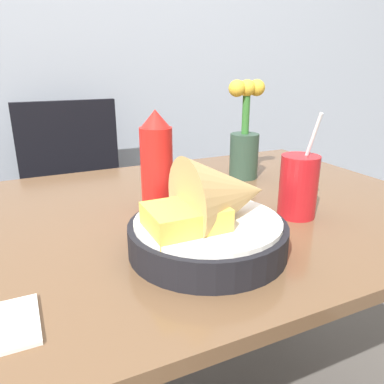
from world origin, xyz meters
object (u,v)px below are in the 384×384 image
at_px(chair_far_window, 77,198).
at_px(drink_cup, 298,188).
at_px(flower_vase, 245,139).
at_px(food_basket, 214,218).
at_px(ketchup_bottle, 157,164).

bearing_deg(chair_far_window, drink_cup, -70.45).
relative_size(chair_far_window, flower_vase, 3.48).
bearing_deg(food_basket, drink_cup, 14.65).
xyz_separation_m(chair_far_window, food_basket, (0.10, -0.99, 0.27)).
relative_size(chair_far_window, food_basket, 3.45).
height_order(chair_far_window, food_basket, food_basket).
bearing_deg(ketchup_bottle, flower_vase, 24.33).
height_order(ketchup_bottle, flower_vase, flower_vase).
xyz_separation_m(food_basket, flower_vase, (0.28, 0.35, 0.05)).
bearing_deg(drink_cup, chair_far_window, 109.55).
relative_size(ketchup_bottle, drink_cup, 1.00).
xyz_separation_m(drink_cup, flower_vase, (0.05, 0.29, 0.05)).
bearing_deg(drink_cup, food_basket, -165.35).
height_order(chair_far_window, flower_vase, flower_vase).
relative_size(food_basket, flower_vase, 1.01).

